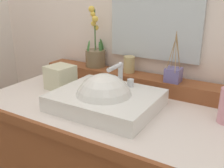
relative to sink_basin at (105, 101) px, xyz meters
The scene contains 8 objects.
back_ledge 0.32m from the sink_basin, 87.74° to the left, with size 1.19×0.13×0.08m, color brown.
sink_basin is the anchor object (origin of this frame).
soap_bar 0.18m from the sink_basin, 137.97° to the left, with size 0.07×0.04×0.02m, color silver.
potted_plant 0.46m from the sink_basin, 129.60° to the left, with size 0.12×0.12×0.35m.
tumbler_cup 0.35m from the sink_basin, 98.97° to the left, with size 0.06×0.06×0.09m, color tan.
reed_diffuser 0.38m from the sink_basin, 55.44° to the left, with size 0.07×0.11×0.25m.
tissue_box 0.36m from the sink_basin, 164.45° to the left, with size 0.13×0.13×0.13m, color beige.
mirror 0.55m from the sink_basin, 81.36° to the left, with size 0.50×0.02×0.53m, color silver.
Camera 1 is at (0.57, -0.97, 1.33)m, focal length 41.86 mm.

